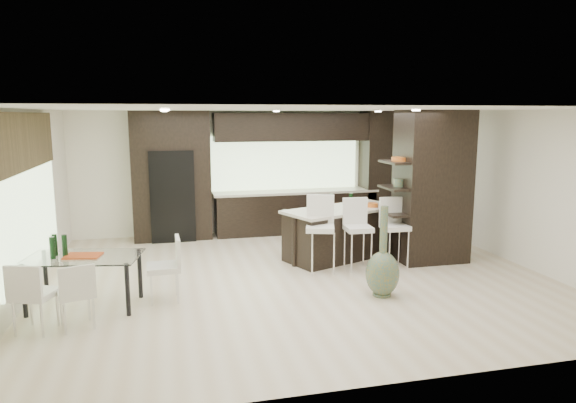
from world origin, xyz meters
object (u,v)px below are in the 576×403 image
object	(u,v)px
dining_table	(85,282)
chair_near	(76,298)
bench	(333,230)
chair_end	(164,272)
kitchen_island	(342,233)
stool_left	(320,242)
floor_vase	(383,252)
stool_right	(395,239)
chair_far	(35,299)
stool_mid	(358,241)

from	to	relation	value
dining_table	chair_near	size ratio (longest dim) A/B	1.92
bench	chair_end	distance (m)	4.48
chair_near	kitchen_island	bearing A→B (deg)	11.18
stool_left	floor_vase	xyz separation A→B (m)	(0.55, -1.30, 0.14)
stool_right	floor_vase	distance (m)	1.56
kitchen_island	stool_left	size ratio (longest dim) A/B	2.12
bench	chair_far	bearing A→B (deg)	-149.43
kitchen_island	chair_near	world-z (taller)	kitchen_island
chair_near	chair_end	bearing A→B (deg)	17.07
kitchen_island	chair_near	xyz separation A→B (m)	(-4.27, -2.28, -0.07)
kitchen_island	bench	world-z (taller)	kitchen_island
dining_table	kitchen_island	bearing A→B (deg)	31.01
stool_mid	floor_vase	bearing A→B (deg)	-92.53
stool_left	stool_mid	xyz separation A→B (m)	(0.68, 0.01, -0.03)
bench	chair_end	bearing A→B (deg)	-145.69
stool_mid	stool_left	bearing A→B (deg)	-175.86
dining_table	chair_near	xyz separation A→B (m)	(0.00, -0.71, 0.03)
stool_mid	stool_right	bearing A→B (deg)	3.25
stool_left	stool_right	xyz separation A→B (m)	(1.36, 0.02, -0.04)
chair_end	dining_table	bearing A→B (deg)	88.22
chair_far	chair_end	size ratio (longest dim) A/B	0.97
dining_table	chair_near	distance (m)	0.71
kitchen_island	floor_vase	xyz separation A→B (m)	(-0.13, -2.11, 0.20)
stool_left	bench	world-z (taller)	stool_left
chair_near	chair_end	xyz separation A→B (m)	(1.05, 0.71, 0.03)
chair_far	kitchen_island	bearing A→B (deg)	44.48
floor_vase	chair_end	distance (m)	3.15
stool_right	bench	distance (m)	2.10
stool_left	chair_far	world-z (taller)	stool_left
bench	dining_table	xyz separation A→B (m)	(-4.52, -2.82, 0.13)
kitchen_island	bench	bearing A→B (deg)	56.92
chair_near	dining_table	bearing A→B (deg)	73.13
dining_table	bench	bearing A→B (deg)	42.83
stool_left	chair_end	size ratio (longest dim) A/B	1.24
dining_table	stool_mid	bearing A→B (deg)	21.15
kitchen_island	stool_right	world-z (taller)	stool_right
floor_vase	kitchen_island	bearing A→B (deg)	86.54
stool_mid	chair_far	bearing A→B (deg)	-159.47
chair_near	stool_left	bearing A→B (deg)	5.39
bench	chair_end	size ratio (longest dim) A/B	1.38
chair_near	chair_end	world-z (taller)	chair_end
dining_table	chair_near	world-z (taller)	chair_near
floor_vase	chair_far	world-z (taller)	floor_vase
chair_near	chair_end	size ratio (longest dim) A/B	0.92
bench	dining_table	world-z (taller)	dining_table
chair_end	stool_right	bearing A→B (deg)	-80.49
floor_vase	chair_far	xyz separation A→B (m)	(-4.61, -0.18, -0.25)
bench	chair_near	bearing A→B (deg)	-146.84
kitchen_island	stool_left	distance (m)	1.06
stool_mid	stool_right	world-z (taller)	stool_mid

